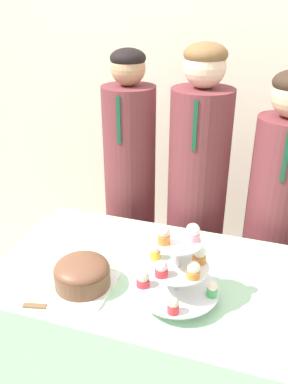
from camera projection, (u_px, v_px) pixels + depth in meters
The scene contains 8 objects.
wall_back at pixel (225, 66), 2.40m from camera, with size 9.00×0.06×2.70m.
table at pixel (161, 348), 1.72m from camera, with size 1.30×0.72×0.77m.
round_cake at pixel (82, 273), 1.46m from camera, with size 0.22×0.22×0.12m.
cake_knife at pixel (49, 307), 1.38m from camera, with size 0.27×0.08×0.01m.
cupcake_stand at pixel (177, 267), 1.36m from camera, with size 0.29×0.29×0.30m.
student_0 at pixel (130, 203), 2.18m from camera, with size 0.26×0.27×1.52m.
student_1 at pixel (196, 210), 2.07m from camera, with size 0.29×0.30×1.55m.
student_2 at pixel (273, 229), 1.98m from camera, with size 0.28×0.28×1.46m.
Camera 1 is at (0.33, -0.85, 1.73)m, focal length 38.00 mm.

